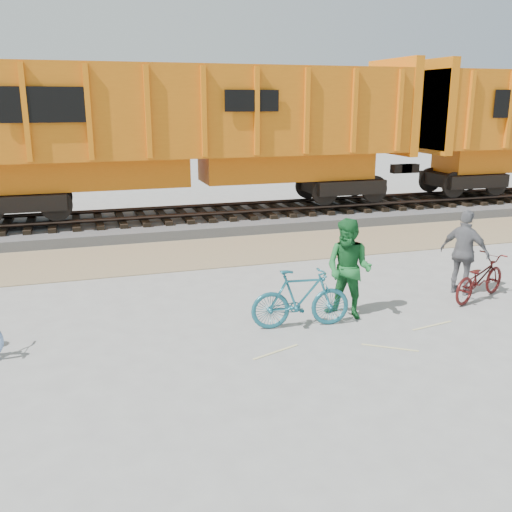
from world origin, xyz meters
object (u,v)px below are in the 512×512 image
object	(u,v)px
person_man	(349,269)
person_woman	(465,253)
bicycle_teal	(301,298)
hopper_car_center	(193,129)
bicycle_maroon	(480,278)

from	to	relation	value
person_man	person_woman	world-z (taller)	person_man
bicycle_teal	hopper_car_center	bearing A→B (deg)	7.01
hopper_car_center	bicycle_maroon	bearing A→B (deg)	-65.47
hopper_car_center	bicycle_maroon	distance (m)	9.85
bicycle_teal	person_woman	world-z (taller)	person_woman
bicycle_maroon	person_man	distance (m)	2.97
person_man	person_woman	xyz separation A→B (m)	(2.83, 0.49, -0.04)
bicycle_teal	person_man	size ratio (longest dim) A/B	0.96
bicycle_teal	bicycle_maroon	bearing A→B (deg)	-78.91
person_woman	bicycle_teal	bearing A→B (deg)	71.55
hopper_car_center	bicycle_maroon	xyz separation A→B (m)	(3.95, -8.65, -2.56)
bicycle_teal	bicycle_maroon	xyz separation A→B (m)	(3.93, 0.29, -0.08)
person_man	person_woman	distance (m)	2.88
bicycle_maroon	person_woman	bearing A→B (deg)	-8.64
hopper_car_center	person_woman	xyz separation A→B (m)	(3.85, -8.25, -2.14)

